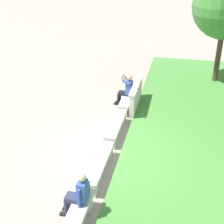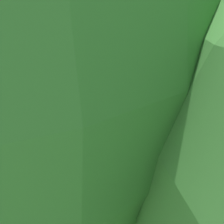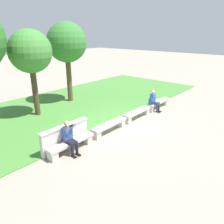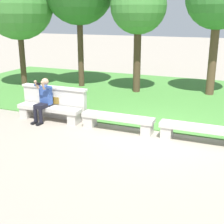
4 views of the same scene
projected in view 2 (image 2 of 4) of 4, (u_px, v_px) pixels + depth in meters
ground_plane at (78, 130)px, 9.53m from camera, size 80.00×80.00×0.00m
bench_main at (158, 159)px, 7.30m from camera, size 2.09×0.40×0.45m
bench_near at (100, 133)px, 8.70m from camera, size 2.09×0.40×0.45m
bench_mid at (58, 114)px, 10.11m from camera, size 2.09×0.40×0.45m
bench_far at (27, 100)px, 11.51m from camera, size 2.09×0.40×0.45m
backrest_wall_with_plaque at (152, 158)px, 6.98m from camera, size 2.25×0.24×1.01m
person_photographer at (165, 146)px, 7.10m from camera, size 0.50×0.75×1.32m
person_distant at (35, 95)px, 11.01m from camera, size 0.48×0.67×1.26m
backpack at (36, 98)px, 10.86m from camera, size 0.28×0.24×0.43m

